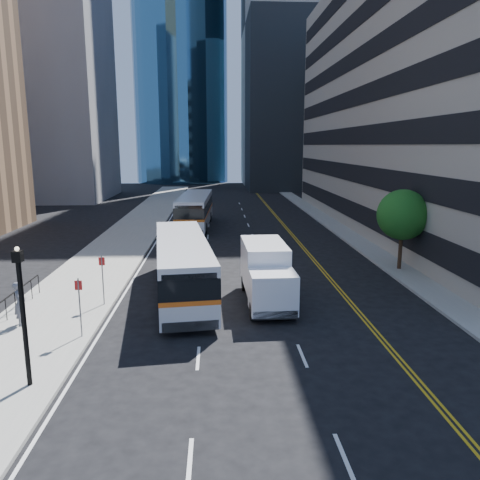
{
  "coord_description": "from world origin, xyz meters",
  "views": [
    {
      "loc": [
        -2.76,
        -20.6,
        7.95
      ],
      "look_at": [
        -1.45,
        4.71,
        2.8
      ],
      "focal_mm": 35.0,
      "sensor_mm": 36.0,
      "label": 1
    }
  ],
  "objects_px": {
    "street_tree": "(403,215)",
    "pedestrian": "(20,303)",
    "lamp_post": "(23,311)",
    "bus_front": "(182,265)",
    "bus_rear": "(195,210)",
    "box_truck": "(266,273)"
  },
  "relations": [
    {
      "from": "street_tree",
      "to": "pedestrian",
      "type": "height_order",
      "value": "street_tree"
    },
    {
      "from": "street_tree",
      "to": "lamp_post",
      "type": "height_order",
      "value": "street_tree"
    },
    {
      "from": "street_tree",
      "to": "bus_front",
      "type": "height_order",
      "value": "street_tree"
    },
    {
      "from": "bus_front",
      "to": "pedestrian",
      "type": "bearing_deg",
      "value": -154.99
    },
    {
      "from": "pedestrian",
      "to": "bus_front",
      "type": "bearing_deg",
      "value": -75.25
    },
    {
      "from": "bus_rear",
      "to": "box_truck",
      "type": "distance_m",
      "value": 23.39
    },
    {
      "from": "street_tree",
      "to": "bus_front",
      "type": "distance_m",
      "value": 14.39
    },
    {
      "from": "lamp_post",
      "to": "bus_rear",
      "type": "bearing_deg",
      "value": 82.33
    },
    {
      "from": "street_tree",
      "to": "box_truck",
      "type": "relative_size",
      "value": 0.81
    },
    {
      "from": "street_tree",
      "to": "bus_rear",
      "type": "relative_size",
      "value": 0.41
    },
    {
      "from": "street_tree",
      "to": "box_truck",
      "type": "height_order",
      "value": "street_tree"
    },
    {
      "from": "street_tree",
      "to": "lamp_post",
      "type": "bearing_deg",
      "value": -142.13
    },
    {
      "from": "lamp_post",
      "to": "pedestrian",
      "type": "distance_m",
      "value": 6.17
    },
    {
      "from": "lamp_post",
      "to": "bus_front",
      "type": "relative_size",
      "value": 0.38
    },
    {
      "from": "box_truck",
      "to": "bus_rear",
      "type": "bearing_deg",
      "value": 99.6
    },
    {
      "from": "street_tree",
      "to": "box_truck",
      "type": "distance_m",
      "value": 11.06
    },
    {
      "from": "lamp_post",
      "to": "pedestrian",
      "type": "bearing_deg",
      "value": 114.0
    },
    {
      "from": "bus_front",
      "to": "pedestrian",
      "type": "xyz_separation_m",
      "value": [
        -6.83,
        -4.27,
        -0.55
      ]
    },
    {
      "from": "street_tree",
      "to": "pedestrian",
      "type": "bearing_deg",
      "value": -157.27
    },
    {
      "from": "bus_front",
      "to": "street_tree",
      "type": "bearing_deg",
      "value": 10.47
    },
    {
      "from": "bus_front",
      "to": "box_truck",
      "type": "xyz_separation_m",
      "value": [
        4.36,
        -1.43,
        -0.1
      ]
    },
    {
      "from": "bus_front",
      "to": "box_truck",
      "type": "distance_m",
      "value": 4.59
    }
  ]
}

